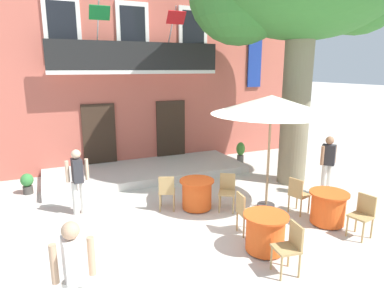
{
  "coord_description": "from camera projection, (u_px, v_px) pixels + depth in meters",
  "views": [
    {
      "loc": [
        -3.18,
        -6.47,
        3.48
      ],
      "look_at": [
        0.66,
        2.2,
        1.3
      ],
      "focal_mm": 31.06,
      "sensor_mm": 36.0,
      "label": 1
    }
  ],
  "objects": [
    {
      "name": "ground_plane",
      "position": [
        204.0,
        220.0,
        7.8
      ],
      "size": [
        120.0,
        120.0,
        0.0
      ],
      "primitive_type": "plane",
      "color": "beige"
    },
    {
      "name": "building_facade",
      "position": [
        121.0,
        61.0,
        13.07
      ],
      "size": [
        13.0,
        5.09,
        7.5
      ],
      "color": "#BC5B4C",
      "rests_on": "ground"
    },
    {
      "name": "entrance_step_platform",
      "position": [
        147.0,
        171.0,
        11.03
      ],
      "size": [
        6.42,
        2.43,
        0.25
      ],
      "primitive_type": "cube",
      "color": "silver",
      "rests_on": "ground"
    },
    {
      "name": "cafe_table_near_tree",
      "position": [
        197.0,
        194.0,
        8.32
      ],
      "size": [
        0.86,
        0.86,
        0.76
      ],
      "color": "#EA561E",
      "rests_on": "ground"
    },
    {
      "name": "cafe_chair_near_tree_0",
      "position": [
        167.0,
        190.0,
        8.2
      ],
      "size": [
        0.52,
        0.52,
        0.91
      ],
      "color": "tan",
      "rests_on": "ground"
    },
    {
      "name": "cafe_chair_near_tree_1",
      "position": [
        227.0,
        189.0,
        8.25
      ],
      "size": [
        0.55,
        0.55,
        0.91
      ],
      "color": "tan",
      "rests_on": "ground"
    },
    {
      "name": "cafe_table_middle",
      "position": [
        328.0,
        208.0,
        7.5
      ],
      "size": [
        0.86,
        0.86,
        0.76
      ],
      "color": "#EA561E",
      "rests_on": "ground"
    },
    {
      "name": "cafe_chair_middle_0",
      "position": [
        298.0,
        193.0,
        8.0
      ],
      "size": [
        0.49,
        0.49,
        0.91
      ],
      "color": "tan",
      "rests_on": "ground"
    },
    {
      "name": "cafe_chair_middle_1",
      "position": [
        363.0,
        213.0,
        6.91
      ],
      "size": [
        0.47,
        0.47,
        0.91
      ],
      "color": "tan",
      "rests_on": "ground"
    },
    {
      "name": "cafe_table_front",
      "position": [
        265.0,
        232.0,
        6.38
      ],
      "size": [
        0.86,
        0.86,
        0.76
      ],
      "color": "#EA561E",
      "rests_on": "ground"
    },
    {
      "name": "cafe_chair_front_0",
      "position": [
        290.0,
        245.0,
        5.66
      ],
      "size": [
        0.46,
        0.46,
        0.91
      ],
      "color": "tan",
      "rests_on": "ground"
    },
    {
      "name": "cafe_chair_front_1",
      "position": [
        245.0,
        211.0,
        7.03
      ],
      "size": [
        0.45,
        0.45,
        0.91
      ],
      "color": "tan",
      "rests_on": "ground"
    },
    {
      "name": "cafe_umbrella",
      "position": [
        271.0,
        105.0,
        7.91
      ],
      "size": [
        2.9,
        2.9,
        2.85
      ],
      "color": "#997A56",
      "rests_on": "ground"
    },
    {
      "name": "ground_planter_left",
      "position": [
        27.0,
        183.0,
        9.33
      ],
      "size": [
        0.34,
        0.34,
        0.59
      ],
      "color": "#47423D",
      "rests_on": "ground"
    },
    {
      "name": "ground_planter_right",
      "position": [
        240.0,
        152.0,
        12.28
      ],
      "size": [
        0.32,
        0.32,
        0.8
      ],
      "color": "slate",
      "rests_on": "ground"
    },
    {
      "name": "pedestrian_near_entrance",
      "position": [
        328.0,
        163.0,
        9.07
      ],
      "size": [
        0.53,
        0.4,
        1.68
      ],
      "color": "silver",
      "rests_on": "ground"
    },
    {
      "name": "pedestrian_mid_plaza",
      "position": [
        74.0,
        275.0,
        4.16
      ],
      "size": [
        0.53,
        0.36,
        1.67
      ],
      "color": "silver",
      "rests_on": "ground"
    },
    {
      "name": "pedestrian_by_tree",
      "position": [
        78.0,
        178.0,
        7.92
      ],
      "size": [
        0.53,
        0.36,
        1.61
      ],
      "color": "silver",
      "rests_on": "ground"
    }
  ]
}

